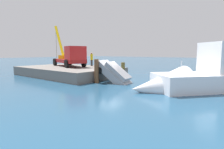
% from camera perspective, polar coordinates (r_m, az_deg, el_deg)
% --- Properties ---
extents(ground, '(200.00, 200.00, 0.00)m').
position_cam_1_polar(ground, '(18.83, -0.60, -1.90)').
color(ground, navy).
extents(dock, '(12.76, 8.02, 1.08)m').
position_cam_1_polar(dock, '(23.69, -13.51, 1.04)').
color(dock, slate).
rests_on(dock, ground).
extents(crane_truck, '(8.52, 4.04, 5.86)m').
position_cam_1_polar(crane_truck, '(24.02, -12.92, 5.49)').
color(crane_truck, maroon).
rests_on(crane_truck, dock).
extents(dock_worker, '(0.34, 0.34, 1.84)m').
position_cam_1_polar(dock_worker, '(24.90, -6.43, 4.88)').
color(dock_worker, '#353535').
rests_on(dock_worker, dock).
extents(salvaged_car, '(4.19, 2.45, 3.28)m').
position_cam_1_polar(salvaged_car, '(17.31, 1.61, -0.51)').
color(salvaged_car, '#99999E').
rests_on(salvaged_car, ground).
extents(moored_yacht, '(11.44, 12.80, 6.24)m').
position_cam_1_polar(moored_yacht, '(16.08, 28.63, -1.64)').
color(moored_yacht, white).
rests_on(moored_yacht, ground).
extents(piling_near, '(0.43, 0.43, 2.27)m').
position_cam_1_polar(piling_near, '(17.28, -4.89, 1.08)').
color(piling_near, brown).
rests_on(piling_near, ground).
extents(piling_mid, '(0.42, 0.42, 1.80)m').
position_cam_1_polar(piling_mid, '(20.31, 3.47, 1.29)').
color(piling_mid, brown).
rests_on(piling_mid, ground).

